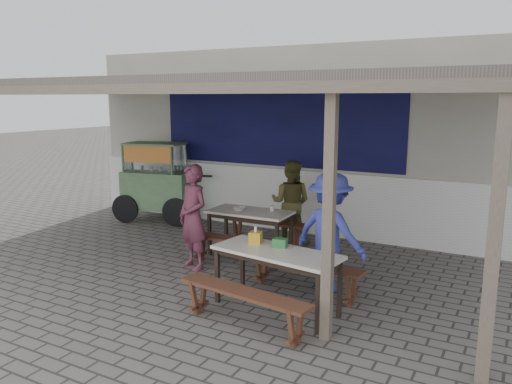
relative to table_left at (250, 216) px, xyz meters
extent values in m
plane|color=#5E5A55|center=(-0.23, -1.22, -0.67)|extent=(60.00, 60.00, 0.00)
cube|color=beige|center=(-0.23, 2.38, 1.08)|extent=(9.00, 1.20, 3.50)
cube|color=white|center=(-0.23, 1.75, -0.07)|extent=(9.00, 0.10, 1.20)
cube|color=#11104D|center=(-0.43, 1.76, 1.38)|extent=(5.00, 0.03, 1.60)
cube|color=#5F5651|center=(-0.23, -0.22, 2.08)|extent=(9.00, 4.20, 0.12)
cube|color=gray|center=(-0.23, -2.27, 1.98)|extent=(9.00, 0.12, 0.12)
cube|color=gray|center=(3.67, -2.22, 0.68)|extent=(0.12, 0.12, 2.70)
cube|color=gray|center=(2.12, -2.12, 0.68)|extent=(0.11, 0.11, 2.70)
cube|color=white|center=(0.00, 0.00, 0.06)|extent=(1.35, 0.70, 0.04)
cube|color=black|center=(0.00, 0.00, 0.00)|extent=(1.25, 0.60, 0.06)
cube|color=black|center=(-0.60, -0.29, -0.31)|extent=(0.05, 0.05, 0.71)
cube|color=black|center=(0.62, -0.25, -0.31)|extent=(0.05, 0.05, 0.71)
cube|color=black|center=(-0.62, 0.25, -0.31)|extent=(0.05, 0.05, 0.71)
cube|color=black|center=(0.60, 0.29, -0.31)|extent=(0.05, 0.05, 0.71)
cube|color=brown|center=(0.02, -0.61, -0.24)|extent=(1.44, 0.32, 0.04)
cube|color=brown|center=(-0.55, -0.62, -0.46)|extent=(0.06, 0.28, 0.41)
cube|color=brown|center=(0.58, -0.59, -0.46)|extent=(0.06, 0.28, 0.41)
cube|color=brown|center=(-0.02, 0.61, -0.24)|extent=(1.44, 0.32, 0.04)
cube|color=brown|center=(-0.58, 0.59, -0.46)|extent=(0.06, 0.28, 0.41)
cube|color=brown|center=(0.55, 0.62, -0.46)|extent=(0.06, 0.28, 0.41)
cube|color=white|center=(1.32, -1.71, 0.06)|extent=(1.63, 0.84, 0.04)
cube|color=black|center=(1.32, -1.71, 0.00)|extent=(1.52, 0.73, 0.06)
cube|color=black|center=(0.57, -1.86, -0.31)|extent=(0.05, 0.05, 0.71)
cube|color=black|center=(2.00, -2.06, -0.31)|extent=(0.05, 0.05, 0.71)
cube|color=black|center=(0.64, -1.36, -0.31)|extent=(0.05, 0.05, 0.71)
cube|color=black|center=(2.07, -1.56, -0.31)|extent=(0.05, 0.05, 0.71)
cube|color=brown|center=(1.23, -2.35, -0.24)|extent=(1.68, 0.51, 0.04)
cube|color=brown|center=(0.56, -2.25, -0.46)|extent=(0.09, 0.28, 0.41)
cube|color=brown|center=(1.91, -2.44, -0.46)|extent=(0.09, 0.28, 0.41)
cube|color=brown|center=(1.41, -1.07, -0.24)|extent=(1.68, 0.51, 0.04)
cube|color=brown|center=(0.74, -0.98, -0.46)|extent=(0.09, 0.28, 0.41)
cube|color=brown|center=(2.09, -1.17, -0.46)|extent=(0.09, 0.28, 0.41)
cube|color=#698F5F|center=(-2.85, 1.18, 0.01)|extent=(1.53, 1.01, 0.73)
cube|color=#698F5F|center=(-2.85, 1.18, -0.38)|extent=(1.47, 0.96, 0.05)
cylinder|color=black|center=(-3.33, 0.67, -0.38)|extent=(0.58, 0.17, 0.58)
cylinder|color=black|center=(-2.21, 0.91, -0.38)|extent=(0.58, 0.17, 0.58)
cube|color=silver|center=(-2.90, 1.17, 0.66)|extent=(1.25, 0.85, 0.57)
cube|color=#698F5F|center=(-2.90, 1.17, 0.95)|extent=(1.30, 0.90, 0.04)
cube|color=#E54B35|center=(-2.83, 0.84, 0.76)|extent=(1.03, 0.24, 0.33)
cylinder|color=black|center=(-2.04, 1.35, 0.32)|extent=(0.72, 0.19, 0.04)
imported|color=brown|center=(-0.45, -0.94, 0.12)|extent=(0.68, 0.56, 1.59)
imported|color=brown|center=(0.29, 0.94, 0.08)|extent=(0.80, 0.67, 1.49)
imported|color=#3B43AD|center=(1.67, -0.81, 0.13)|extent=(1.14, 0.81, 1.60)
cube|color=gold|center=(0.95, -1.56, 0.15)|extent=(0.18, 0.18, 0.15)
cube|color=#327239|center=(1.30, -1.57, 0.14)|extent=(0.18, 0.14, 0.11)
cylinder|color=silver|center=(0.31, 0.19, 0.12)|extent=(0.07, 0.07, 0.08)
imported|color=white|center=(-0.19, 0.00, 0.10)|extent=(0.22, 0.22, 0.05)
camera|label=1|loc=(3.84, -6.86, 1.88)|focal=35.00mm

